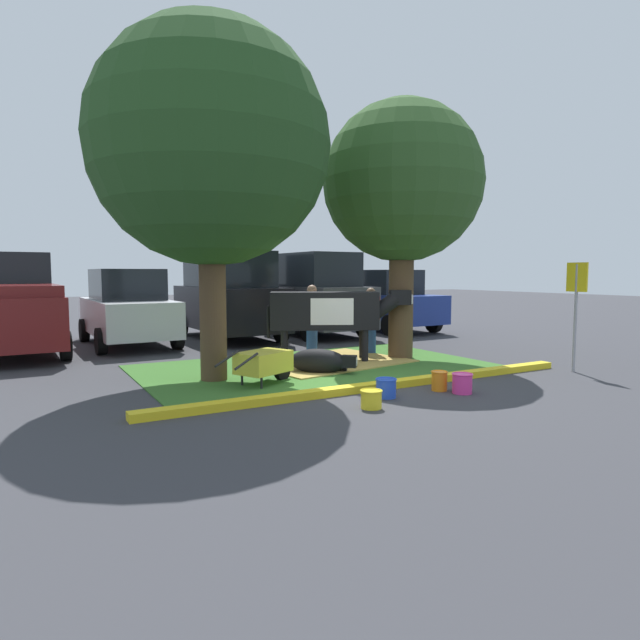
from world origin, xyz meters
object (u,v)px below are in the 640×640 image
Objects in this scene: calf_lying at (320,361)px; bucket_yellow at (371,399)px; bucket_pink at (462,383)px; sedan_blue at (385,301)px; cow_holstein at (329,311)px; shade_tree_left at (210,146)px; suv_black at (228,295)px; person_visitor_near at (312,317)px; bucket_orange at (439,380)px; bucket_blue at (386,388)px; suv_dark_grey at (311,294)px; wheelbarrow at (264,363)px; pickup_truck_maroon at (10,307)px; parking_sign at (576,295)px; sedan_silver at (127,308)px; person_handler at (371,319)px; shade_tree_right at (403,184)px.

calf_lying is 3.66× the size of bucket_yellow.
bucket_pink is 0.08× the size of sedan_blue.
cow_holstein is 3.85m from bucket_pink.
bucket_yellow is at bearing -66.75° from shade_tree_left.
bucket_yellow is 8.87m from suv_black.
calf_lying is at bearing -134.98° from sedan_blue.
cow_holstein is 1.78× the size of person_visitor_near.
bucket_blue is at bearing 178.30° from bucket_orange.
person_visitor_near is 6.05m from sedan_blue.
bucket_orange is 0.38m from bucket_pink.
suv_black is 2.63m from suv_dark_grey.
shade_tree_left is 3.95× the size of wheelbarrow.
cow_holstein is 4.96m from suv_black.
pickup_truck_maroon reaches higher than wheelbarrow.
calf_lying is at bearing -115.18° from person_visitor_near.
shade_tree_left is at bearing 128.92° from wheelbarrow.
bucket_orange is at bearing -90.61° from person_visitor_near.
shade_tree_left is 7.36m from parking_sign.
bucket_blue is 10.02m from sedan_blue.
calf_lying is at bearing 17.25° from wheelbarrow.
bucket_orange is (-0.05, -4.41, -0.71)m from person_visitor_near.
calf_lying is at bearing -10.86° from shade_tree_left.
sedan_silver reaches higher than person_visitor_near.
calf_lying is at bearing 75.92° from bucket_yellow.
person_visitor_near reaches higher than person_handler.
bucket_yellow is at bearing -143.29° from bucket_blue.
bucket_yellow is at bearing -96.94° from suv_black.
suv_dark_grey reaches higher than parking_sign.
wheelbarrow is 4.67× the size of bucket_pink.
person_visitor_near reaches higher than bucket_yellow.
person_visitor_near is at bearing -31.73° from pickup_truck_maroon.
wheelbarrow is 0.29× the size of pickup_truck_maroon.
shade_tree_right is at bearing 67.79° from bucket_pink.
wheelbarrow is 6.61m from sedan_silver.
suv_black is at bearing 177.37° from sedan_blue.
calf_lying is 3.67× the size of bucket_orange.
wheelbarrow is 9.51m from sedan_blue.
pickup_truck_maroon reaches higher than bucket_orange.
shade_tree_left is at bearing -175.49° from shade_tree_right.
cow_holstein is at bearing -163.29° from person_handler.
shade_tree_right is 4.79× the size of calf_lying.
person_visitor_near is at bearing 30.96° from shade_tree_left.
sedan_blue reaches higher than person_visitor_near.
calf_lying is at bearing 152.77° from parking_sign.
person_visitor_near is 7.22m from pickup_truck_maroon.
bucket_blue is 0.07× the size of suv_black.
person_handler is 1.38m from person_visitor_near.
calf_lying is 0.22× the size of pickup_truck_maroon.
bucket_blue is at bearing -93.33° from suv_black.
shade_tree_left is 18.46× the size of bucket_pink.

